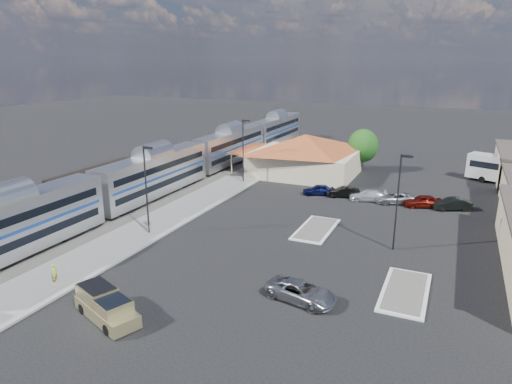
% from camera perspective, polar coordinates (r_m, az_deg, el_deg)
% --- Properties ---
extents(ground, '(280.00, 280.00, 0.00)m').
position_cam_1_polar(ground, '(47.10, 2.11, -4.84)').
color(ground, black).
rests_on(ground, ground).
extents(railbed, '(16.00, 100.00, 0.12)m').
position_cam_1_polar(railbed, '(63.71, -12.88, 0.46)').
color(railbed, '#4C4944').
rests_on(railbed, ground).
extents(platform, '(5.50, 92.00, 0.18)m').
position_cam_1_polar(platform, '(57.24, -6.82, -0.99)').
color(platform, gray).
rests_on(platform, ground).
extents(passenger_train, '(3.00, 104.00, 5.55)m').
position_cam_1_polar(passenger_train, '(58.79, -12.54, 2.01)').
color(passenger_train, silver).
rests_on(passenger_train, ground).
extents(freight_cars, '(2.80, 46.00, 4.00)m').
position_cam_1_polar(freight_cars, '(60.11, -19.15, 0.87)').
color(freight_cars, black).
rests_on(freight_cars, ground).
extents(station_depot, '(18.35, 12.24, 6.20)m').
position_cam_1_polar(station_depot, '(69.48, 6.07, 4.69)').
color(station_depot, '#C5B190').
rests_on(station_depot, ground).
extents(traffic_island_south, '(3.30, 7.50, 0.21)m').
position_cam_1_polar(traffic_island_south, '(47.62, 7.50, -4.60)').
color(traffic_island_south, silver).
rests_on(traffic_island_south, ground).
extents(traffic_island_north, '(3.30, 7.50, 0.21)m').
position_cam_1_polar(traffic_island_north, '(36.96, 18.14, -11.72)').
color(traffic_island_north, silver).
rests_on(traffic_island_north, ground).
extents(lamp_plat_s, '(1.08, 0.25, 9.00)m').
position_cam_1_polar(lamp_plat_s, '(45.68, -13.51, 1.08)').
color(lamp_plat_s, black).
rests_on(lamp_plat_s, ground).
extents(lamp_plat_n, '(1.08, 0.25, 9.00)m').
position_cam_1_polar(lamp_plat_n, '(64.05, -1.55, 5.81)').
color(lamp_plat_n, black).
rests_on(lamp_plat_n, ground).
extents(lamp_lot, '(1.08, 0.25, 9.00)m').
position_cam_1_polar(lamp_lot, '(42.65, 17.44, -0.30)').
color(lamp_lot, black).
rests_on(lamp_lot, ground).
extents(tree_depot, '(4.71, 4.71, 6.63)m').
position_cam_1_polar(tree_depot, '(73.21, 13.23, 5.65)').
color(tree_depot, '#382314').
rests_on(tree_depot, ground).
extents(pickup_truck, '(5.96, 3.95, 1.94)m').
position_cam_1_polar(pickup_truck, '(33.25, -18.19, -13.43)').
color(pickup_truck, tan).
rests_on(pickup_truck, ground).
extents(suv, '(5.67, 3.45, 1.47)m').
position_cam_1_polar(suv, '(34.00, 5.68, -12.29)').
color(suv, '#929499').
rests_on(suv, ground).
extents(person_a, '(0.45, 0.62, 1.58)m').
position_cam_1_polar(person_a, '(39.16, -23.86, -9.29)').
color(person_a, gold).
rests_on(person_a, platform).
extents(person_b, '(0.76, 0.89, 1.62)m').
position_cam_1_polar(person_b, '(48.87, -13.40, -3.26)').
color(person_b, white).
rests_on(person_b, platform).
extents(parked_car_a, '(4.37, 3.01, 1.38)m').
position_cam_1_polar(parked_car_a, '(59.68, 7.80, 0.29)').
color(parked_car_a, '#0D1341').
rests_on(parked_car_a, ground).
extents(parked_car_b, '(4.35, 2.69, 1.35)m').
position_cam_1_polar(parked_car_b, '(59.21, 10.85, 0.01)').
color(parked_car_b, black).
rests_on(parked_car_b, ground).
extents(parked_car_c, '(4.89, 3.10, 1.32)m').
position_cam_1_polar(parked_car_c, '(58.33, 13.84, -0.44)').
color(parked_car_c, white).
rests_on(parked_car_c, ground).
extents(parked_car_d, '(5.46, 4.05, 1.38)m').
position_cam_1_polar(parked_car_d, '(58.19, 16.98, -0.70)').
color(parked_car_d, '#95979D').
rests_on(parked_car_d, ground).
extents(parked_car_e, '(4.77, 3.17, 1.51)m').
position_cam_1_polar(parked_car_e, '(57.63, 20.09, -1.08)').
color(parked_car_e, maroon).
rests_on(parked_car_e, ground).
extents(parked_car_f, '(4.63, 3.13, 1.44)m').
position_cam_1_polar(parked_car_f, '(57.86, 23.26, -1.39)').
color(parked_car_f, black).
rests_on(parked_car_f, ground).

